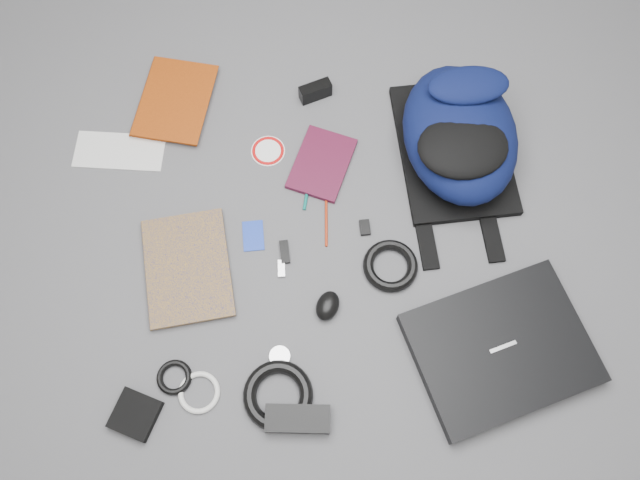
{
  "coord_description": "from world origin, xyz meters",
  "views": [
    {
      "loc": [
        0.0,
        -0.55,
        1.5
      ],
      "look_at": [
        0.0,
        0.0,
        0.02
      ],
      "focal_mm": 35.0,
      "sensor_mm": 36.0,
      "label": 1
    }
  ],
  "objects_px": {
    "comic_book": "(146,275)",
    "compact_camera": "(315,91)",
    "laptop": "(501,348)",
    "mouse": "(328,306)",
    "power_brick": "(298,419)",
    "dvd_case": "(322,164)",
    "backpack": "(460,134)",
    "textbook_red": "(142,96)",
    "pouch": "(135,414)"
  },
  "relations": [
    {
      "from": "laptop",
      "to": "comic_book",
      "type": "distance_m",
      "value": 0.88
    },
    {
      "from": "textbook_red",
      "to": "pouch",
      "type": "xyz_separation_m",
      "value": [
        0.08,
        -0.86,
        -0.0
      ]
    },
    {
      "from": "power_brick",
      "to": "dvd_case",
      "type": "bearing_deg",
      "value": 86.28
    },
    {
      "from": "backpack",
      "to": "pouch",
      "type": "relative_size",
      "value": 4.62
    },
    {
      "from": "mouse",
      "to": "power_brick",
      "type": "bearing_deg",
      "value": -83.2
    },
    {
      "from": "compact_camera",
      "to": "pouch",
      "type": "relative_size",
      "value": 0.92
    },
    {
      "from": "compact_camera",
      "to": "pouch",
      "type": "distance_m",
      "value": 0.96
    },
    {
      "from": "textbook_red",
      "to": "comic_book",
      "type": "relative_size",
      "value": 0.9
    },
    {
      "from": "backpack",
      "to": "comic_book",
      "type": "distance_m",
      "value": 0.87
    },
    {
      "from": "laptop",
      "to": "mouse",
      "type": "bearing_deg",
      "value": 145.51
    },
    {
      "from": "backpack",
      "to": "compact_camera",
      "type": "xyz_separation_m",
      "value": [
        -0.37,
        0.17,
        -0.07
      ]
    },
    {
      "from": "dvd_case",
      "to": "compact_camera",
      "type": "xyz_separation_m",
      "value": [
        -0.02,
        0.22,
        0.02
      ]
    },
    {
      "from": "dvd_case",
      "to": "power_brick",
      "type": "xyz_separation_m",
      "value": [
        -0.05,
        -0.66,
        0.01
      ]
    },
    {
      "from": "compact_camera",
      "to": "dvd_case",
      "type": "bearing_deg",
      "value": -108.15
    },
    {
      "from": "textbook_red",
      "to": "compact_camera",
      "type": "relative_size",
      "value": 2.89
    },
    {
      "from": "textbook_red",
      "to": "laptop",
      "type": "bearing_deg",
      "value": -27.35
    },
    {
      "from": "mouse",
      "to": "textbook_red",
      "type": "bearing_deg",
      "value": 152.06
    },
    {
      "from": "textbook_red",
      "to": "power_brick",
      "type": "bearing_deg",
      "value": -52.86
    },
    {
      "from": "laptop",
      "to": "textbook_red",
      "type": "relative_size",
      "value": 1.57
    },
    {
      "from": "dvd_case",
      "to": "backpack",
      "type": "bearing_deg",
      "value": 26.11
    },
    {
      "from": "backpack",
      "to": "textbook_red",
      "type": "xyz_separation_m",
      "value": [
        -0.86,
        0.16,
        -0.08
      ]
    },
    {
      "from": "comic_book",
      "to": "compact_camera",
      "type": "height_order",
      "value": "compact_camera"
    },
    {
      "from": "dvd_case",
      "to": "compact_camera",
      "type": "distance_m",
      "value": 0.22
    },
    {
      "from": "dvd_case",
      "to": "comic_book",
      "type": "bearing_deg",
      "value": -125.12
    },
    {
      "from": "comic_book",
      "to": "compact_camera",
      "type": "distance_m",
      "value": 0.68
    },
    {
      "from": "power_brick",
      "to": "pouch",
      "type": "relative_size",
      "value": 1.52
    },
    {
      "from": "comic_book",
      "to": "compact_camera",
      "type": "relative_size",
      "value": 3.22
    },
    {
      "from": "laptop",
      "to": "comic_book",
      "type": "bearing_deg",
      "value": 147.64
    },
    {
      "from": "comic_book",
      "to": "backpack",
      "type": "bearing_deg",
      "value": 13.93
    },
    {
      "from": "dvd_case",
      "to": "mouse",
      "type": "height_order",
      "value": "mouse"
    },
    {
      "from": "backpack",
      "to": "mouse",
      "type": "bearing_deg",
      "value": -134.58
    },
    {
      "from": "laptop",
      "to": "dvd_case",
      "type": "distance_m",
      "value": 0.65
    },
    {
      "from": "textbook_red",
      "to": "dvd_case",
      "type": "height_order",
      "value": "textbook_red"
    },
    {
      "from": "textbook_red",
      "to": "pouch",
      "type": "height_order",
      "value": "textbook_red"
    },
    {
      "from": "laptop",
      "to": "compact_camera",
      "type": "height_order",
      "value": "compact_camera"
    },
    {
      "from": "textbook_red",
      "to": "compact_camera",
      "type": "xyz_separation_m",
      "value": [
        0.48,
        0.01,
        0.01
      ]
    },
    {
      "from": "dvd_case",
      "to": "power_brick",
      "type": "height_order",
      "value": "power_brick"
    },
    {
      "from": "mouse",
      "to": "laptop",
      "type": "bearing_deg",
      "value": 7.25
    },
    {
      "from": "comic_book",
      "to": "power_brick",
      "type": "height_order",
      "value": "power_brick"
    },
    {
      "from": "backpack",
      "to": "mouse",
      "type": "relative_size",
      "value": 5.87
    },
    {
      "from": "compact_camera",
      "to": "mouse",
      "type": "bearing_deg",
      "value": -109.84
    },
    {
      "from": "backpack",
      "to": "mouse",
      "type": "height_order",
      "value": "backpack"
    },
    {
      "from": "mouse",
      "to": "power_brick",
      "type": "distance_m",
      "value": 0.27
    },
    {
      "from": "compact_camera",
      "to": "laptop",
      "type": "bearing_deg",
      "value": -80.98
    },
    {
      "from": "compact_camera",
      "to": "comic_book",
      "type": "bearing_deg",
      "value": -151.41
    },
    {
      "from": "dvd_case",
      "to": "pouch",
      "type": "height_order",
      "value": "pouch"
    },
    {
      "from": "dvd_case",
      "to": "power_brick",
      "type": "relative_size",
      "value": 1.32
    },
    {
      "from": "pouch",
      "to": "backpack",
      "type": "bearing_deg",
      "value": 41.8
    },
    {
      "from": "power_brick",
      "to": "pouch",
      "type": "distance_m",
      "value": 0.37
    },
    {
      "from": "compact_camera",
      "to": "mouse",
      "type": "xyz_separation_m",
      "value": [
        0.04,
        -0.61,
        -0.0
      ]
    }
  ]
}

